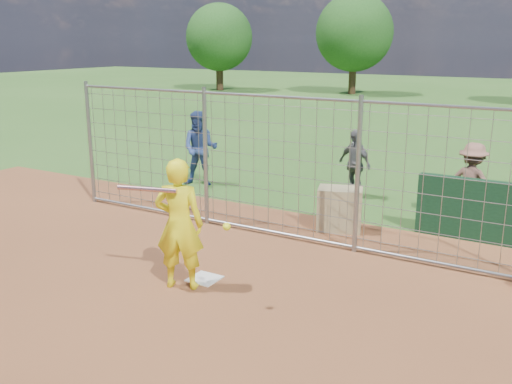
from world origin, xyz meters
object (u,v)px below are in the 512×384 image
Objects in this scene: equipment_bin at (340,209)px; bystander_c at (471,183)px; batter at (179,224)px; bystander_a at (200,149)px; bystander_b at (354,164)px.

bystander_c is at bearing 21.75° from equipment_bin.
batter is 2.36× the size of equipment_bin.
bystander_a is at bearing -78.63° from batter.
bystander_a reaches higher than bystander_c.
equipment_bin is at bearing 52.16° from bystander_c.
batter reaches higher than equipment_bin.
equipment_bin is (-1.99, -1.68, -0.38)m from bystander_c.
batter reaches higher than bystander_b.
bystander_c is (2.59, -0.60, 0.02)m from bystander_b.
bystander_b is (0.37, 5.80, -0.18)m from batter.
batter is 5.93m from bystander_a.
bystander_c is (6.19, 0.22, -0.12)m from bystander_a.
equipment_bin is at bearing -127.10° from batter.
batter is at bearing -123.90° from equipment_bin.
bystander_b is 2.39m from equipment_bin.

